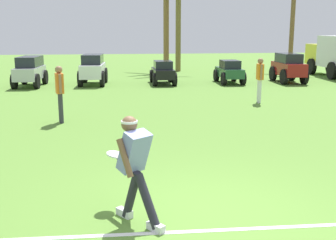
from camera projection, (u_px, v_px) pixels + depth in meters
name	position (u px, v px, depth m)	size (l,w,h in m)	color
ground_plane	(211.00, 218.00, 5.74)	(80.00, 80.00, 0.00)	#578532
field_line_paint	(218.00, 230.00, 5.38)	(19.19, 0.08, 0.01)	white
frisbee_thrower	(135.00, 164.00, 5.47)	(0.62, 1.02, 1.43)	#23232D
frisbee_in_flight	(116.00, 155.00, 6.06)	(0.35, 0.35, 0.08)	white
teammate_near_sideline	(60.00, 89.00, 11.46)	(0.27, 0.50, 1.56)	#33333D
teammate_midfield	(260.00, 76.00, 14.60)	(0.24, 0.50, 1.56)	silver
parked_car_slot_b	(30.00, 70.00, 18.97)	(1.28, 2.46, 1.34)	#B7BABF
parked_car_slot_c	(93.00, 69.00, 19.55)	(1.33, 2.42, 1.40)	silver
parked_car_slot_d	(163.00, 72.00, 19.80)	(1.10, 2.21, 1.10)	black
parked_car_slot_e	(229.00, 71.00, 20.12)	(1.11, 2.21, 1.10)	#235133
parked_car_slot_f	(288.00, 67.00, 20.37)	(1.26, 2.39, 1.40)	maroon
palm_tree_left_of_centre	(166.00, 19.00, 26.18)	(3.16, 3.32, 5.41)	brown
palm_tree_right_of_centre	(179.00, 8.00, 25.29)	(3.34, 3.47, 6.45)	brown
palm_tree_far_right	(294.00, 3.00, 26.10)	(3.51, 2.99, 6.79)	brown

